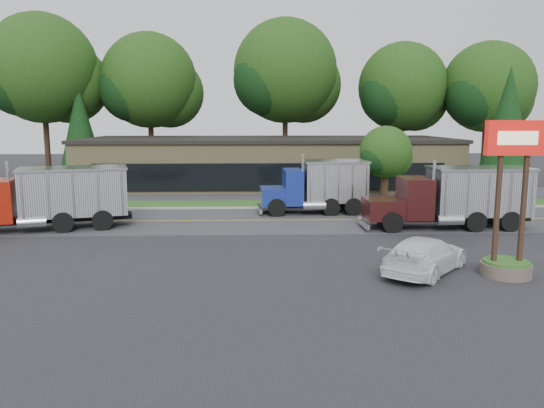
{
  "coord_description": "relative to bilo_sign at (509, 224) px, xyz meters",
  "views": [
    {
      "loc": [
        0.82,
        -22.01,
        6.02
      ],
      "look_at": [
        1.65,
        4.02,
        1.8
      ],
      "focal_mm": 35.0,
      "sensor_mm": 36.0,
      "label": 1
    }
  ],
  "objects": [
    {
      "name": "far_parking",
      "position": [
        -10.5,
        22.5,
        -2.02
      ],
      "size": [
        60.0,
        7.0,
        0.02
      ],
      "primitive_type": "cube",
      "color": "#4D4D52",
      "rests_on": "ground"
    },
    {
      "name": "center_line",
      "position": [
        -10.5,
        11.5,
        -2.02
      ],
      "size": [
        60.0,
        0.12,
        0.01
      ],
      "primitive_type": "cube",
      "color": "gold",
      "rests_on": "ground"
    },
    {
      "name": "strip_mall",
      "position": [
        -8.5,
        28.5,
        -0.02
      ],
      "size": [
        32.0,
        12.0,
        4.0
      ],
      "primitive_type": "cube",
      "color": "#9C8D5F",
      "rests_on": "ground"
    },
    {
      "name": "tree_far_d",
      "position": [
        5.65,
        35.62,
        6.74
      ],
      "size": [
        9.62,
        9.06,
        13.73
      ],
      "color": "#382619",
      "rests_on": "ground"
    },
    {
      "name": "dump_truck_red",
      "position": [
        -20.9,
        9.3,
        -0.21
      ],
      "size": [
        9.83,
        5.06,
        3.36
      ],
      "rotation": [
        0.0,
        0.0,
        3.43
      ],
      "color": "black",
      "rests_on": "ground"
    },
    {
      "name": "ground",
      "position": [
        -10.5,
        2.5,
        -2.02
      ],
      "size": [
        140.0,
        140.0,
        0.0
      ],
      "primitive_type": "plane",
      "color": "#36363C",
      "rests_on": "ground"
    },
    {
      "name": "road",
      "position": [
        -10.5,
        11.5,
        -2.02
      ],
      "size": [
        60.0,
        8.0,
        0.02
      ],
      "primitive_type": "cube",
      "color": "#4D4D52",
      "rests_on": "ground"
    },
    {
      "name": "dump_truck_blue",
      "position": [
        -5.55,
        14.01,
        -0.23
      ],
      "size": [
        6.93,
        2.98,
        3.36
      ],
      "rotation": [
        0.0,
        0.0,
        3.19
      ],
      "color": "black",
      "rests_on": "ground"
    },
    {
      "name": "tree_far_e",
      "position": [
        13.64,
        33.61,
        6.63
      ],
      "size": [
        9.51,
        8.95,
        13.57
      ],
      "color": "#382619",
      "rests_on": "ground"
    },
    {
      "name": "evergreen_left",
      "position": [
        -26.5,
        32.5,
        3.15
      ],
      "size": [
        4.15,
        4.15,
        9.42
      ],
      "color": "#382619",
      "rests_on": "ground"
    },
    {
      "name": "curb",
      "position": [
        -10.5,
        15.7,
        -2.02
      ],
      "size": [
        60.0,
        0.3,
        0.12
      ],
      "primitive_type": "cube",
      "color": "#9E9E99",
      "rests_on": "ground"
    },
    {
      "name": "rally_car",
      "position": [
        -3.01,
        0.5,
        -1.31
      ],
      "size": [
        4.67,
        5.05,
        1.43
      ],
      "primitive_type": "imported",
      "rotation": [
        0.0,
        0.0,
        2.45
      ],
      "color": "white",
      "rests_on": "ground"
    },
    {
      "name": "tree_far_a",
      "position": [
        -30.33,
        34.64,
        8.32
      ],
      "size": [
        11.35,
        10.69,
        16.2
      ],
      "color": "#382619",
      "rests_on": "ground"
    },
    {
      "name": "bilo_sign",
      "position": [
        0.0,
        0.0,
        0.0
      ],
      "size": [
        2.2,
        1.9,
        5.95
      ],
      "color": "#6B6054",
      "rests_on": "ground"
    },
    {
      "name": "tree_far_c",
      "position": [
        -6.33,
        36.64,
        8.3
      ],
      "size": [
        11.34,
        10.67,
        16.18
      ],
      "color": "#382619",
      "rests_on": "ground"
    },
    {
      "name": "dump_truck_maroon",
      "position": [
        1.4,
        9.01,
        -0.21
      ],
      "size": [
        9.12,
        2.77,
        3.36
      ],
      "rotation": [
        0.0,
        0.0,
        3.16
      ],
      "color": "black",
      "rests_on": "ground"
    },
    {
      "name": "tree_verge",
      "position": [
        -0.44,
        17.55,
        1.48
      ],
      "size": [
        3.87,
        3.64,
        5.52
      ],
      "color": "#382619",
      "rests_on": "ground"
    },
    {
      "name": "evergreen_right",
      "position": [
        9.5,
        20.5,
        3.44
      ],
      "size": [
        4.37,
        4.37,
        9.94
      ],
      "color": "#382619",
      "rests_on": "ground"
    },
    {
      "name": "grass_verge",
      "position": [
        -10.5,
        17.5,
        -2.02
      ],
      "size": [
        60.0,
        3.4,
        0.03
      ],
      "primitive_type": "cube",
      "color": "#2A5E20",
      "rests_on": "ground"
    },
    {
      "name": "tree_far_b",
      "position": [
        -20.34,
        36.62,
        7.37
      ],
      "size": [
        10.32,
        9.71,
        14.72
      ],
      "color": "#382619",
      "rests_on": "ground"
    }
  ]
}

